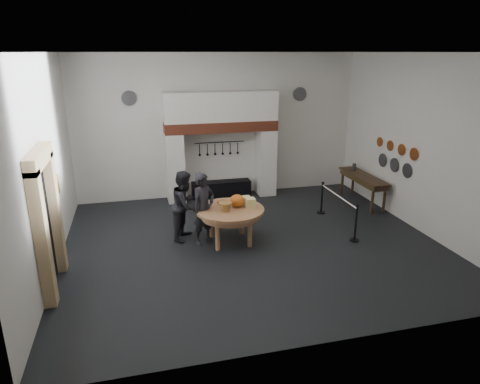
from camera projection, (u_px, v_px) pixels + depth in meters
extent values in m
cube|color=black|center=(252.00, 243.00, 10.61)|extent=(9.00, 8.00, 0.02)
cube|color=silver|center=(254.00, 52.00, 9.21)|extent=(9.00, 8.00, 0.02)
cube|color=silver|center=(219.00, 126.00, 13.59)|extent=(9.00, 0.02, 4.50)
cube|color=silver|center=(327.00, 215.00, 6.22)|extent=(9.00, 0.02, 4.50)
cube|color=silver|center=(44.00, 166.00, 8.87)|extent=(0.02, 8.00, 4.50)
cube|color=silver|center=(422.00, 144.00, 10.95)|extent=(0.02, 8.00, 4.50)
cube|color=silver|center=(175.00, 168.00, 13.30)|extent=(0.55, 0.70, 2.15)
cube|color=silver|center=(266.00, 162.00, 13.98)|extent=(0.55, 0.70, 2.15)
cube|color=#9E442B|center=(221.00, 126.00, 13.25)|extent=(3.50, 0.72, 0.32)
cube|color=silver|center=(221.00, 106.00, 13.06)|extent=(3.50, 0.70, 0.90)
cube|color=black|center=(221.00, 189.00, 13.96)|extent=(1.90, 0.45, 0.50)
cylinder|color=black|center=(219.00, 142.00, 13.68)|extent=(1.60, 0.02, 0.02)
cube|color=black|center=(44.00, 229.00, 8.26)|extent=(0.04, 1.10, 2.50)
cube|color=tan|center=(42.00, 241.00, 7.63)|extent=(0.22, 0.30, 2.60)
cube|color=tan|center=(54.00, 213.00, 8.91)|extent=(0.22, 0.30, 2.60)
cube|color=tan|center=(39.00, 158.00, 7.85)|extent=(0.22, 1.70, 0.30)
cube|color=gold|center=(57.00, 185.00, 9.82)|extent=(0.05, 0.34, 0.44)
cylinder|color=#AE7752|center=(230.00, 210.00, 10.41)|extent=(1.69, 1.69, 0.07)
ellipsoid|color=#DE511F|center=(237.00, 201.00, 10.49)|extent=(0.36, 0.36, 0.31)
cube|color=#ECE08D|center=(250.00, 203.00, 10.43)|extent=(0.22, 0.22, 0.24)
cube|color=#F5D892|center=(246.00, 200.00, 10.71)|extent=(0.18, 0.18, 0.20)
cone|color=#A2753B|center=(225.00, 207.00, 10.19)|extent=(0.32, 0.32, 0.22)
ellipsoid|color=#A7743B|center=(223.00, 202.00, 10.68)|extent=(0.31, 0.18, 0.13)
imported|color=black|center=(204.00, 209.00, 10.36)|extent=(0.78, 0.71, 1.78)
imported|color=black|center=(185.00, 205.00, 10.64)|extent=(0.98, 1.06, 1.75)
cube|color=#3A2B15|center=(363.00, 176.00, 13.12)|extent=(0.55, 2.20, 0.06)
cylinder|color=#46474B|center=(354.00, 167.00, 13.63)|extent=(0.12, 0.12, 0.22)
cylinder|color=#C6662D|center=(414.00, 154.00, 11.22)|extent=(0.03, 0.34, 0.34)
cylinder|color=#C6662D|center=(402.00, 150.00, 11.73)|extent=(0.03, 0.32, 0.32)
cylinder|color=#C6662D|center=(390.00, 146.00, 12.23)|extent=(0.03, 0.30, 0.30)
cylinder|color=#C6662D|center=(380.00, 142.00, 12.74)|extent=(0.03, 0.28, 0.28)
cylinder|color=#4C4C51|center=(407.00, 171.00, 11.56)|extent=(0.03, 0.40, 0.40)
cylinder|color=#4C4C51|center=(394.00, 165.00, 12.11)|extent=(0.03, 0.40, 0.40)
cylinder|color=#4C4C51|center=(383.00, 160.00, 12.67)|extent=(0.03, 0.40, 0.40)
cylinder|color=#4C4C51|center=(129.00, 98.00, 12.63)|extent=(0.44, 0.03, 0.44)
cylinder|color=#4C4C51|center=(300.00, 94.00, 13.89)|extent=(0.44, 0.03, 0.44)
cylinder|color=black|center=(356.00, 224.00, 10.58)|extent=(0.05, 0.05, 0.90)
cylinder|color=black|center=(322.00, 198.00, 12.42)|extent=(0.05, 0.05, 0.90)
cylinder|color=white|center=(339.00, 196.00, 11.38)|extent=(0.04, 2.00, 0.04)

